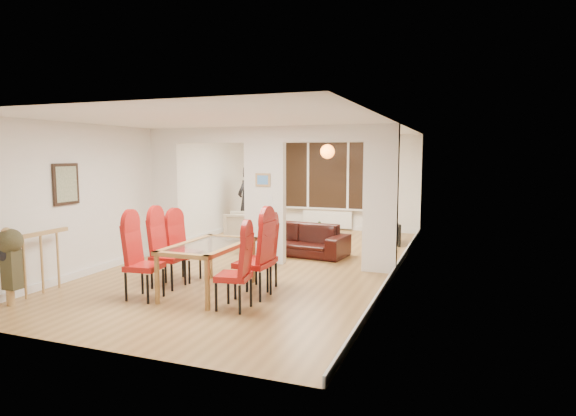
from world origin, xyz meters
The scene contains 24 objects.
floor centered at (0.00, 0.00, 0.00)m, with size 5.00×9.00×0.01m, color olive.
room_walls centered at (0.00, 0.00, 1.30)m, with size 5.00×9.00×2.60m, color silver, non-canonical shape.
divider_wall centered at (0.00, 0.00, 1.30)m, with size 5.00×0.18×2.60m, color white.
bay_window_blinds centered at (0.00, 4.44, 1.50)m, with size 3.00×0.08×1.80m, color black.
radiator centered at (0.00, 4.40, 0.30)m, with size 1.40×0.08×0.50m, color white.
pendant_light centered at (0.30, 3.30, 2.15)m, with size 0.36×0.36×0.36m, color orange.
stair_newel centered at (-2.25, -3.20, 0.55)m, with size 0.40×1.20×1.10m, color #A7824D, non-canonical shape.
wall_poster centered at (-2.47, -2.40, 1.60)m, with size 0.04×0.52×0.67m, color gray.
pillar_photo centered at (0.00, -0.10, 1.60)m, with size 0.30×0.03×0.25m, color #4C8CD8.
dining_table centered at (0.01, -2.19, 0.37)m, with size 0.89×1.59×0.75m, color olive, non-canonical shape.
dining_chair_la centered at (-0.69, -2.80, 0.56)m, with size 0.45×0.45×1.13m, color #9B130F, non-canonical shape.
dining_chair_lb centered at (-0.73, -2.15, 0.56)m, with size 0.45×0.45×1.12m, color #9B130F, non-canonical shape.
dining_chair_lc centered at (-0.70, -1.70, 0.52)m, with size 0.42×0.42×1.05m, color #9B130F, non-canonical shape.
dining_chair_ra centered at (0.72, -2.77, 0.53)m, with size 0.43×0.43×1.07m, color #9B130F, non-canonical shape.
dining_chair_rb centered at (0.74, -2.18, 0.59)m, with size 0.47×0.47×1.17m, color #9B130F, non-canonical shape.
dining_chair_rc centered at (0.67, -1.71, 0.53)m, with size 0.42×0.42×1.05m, color #9B130F, non-canonical shape.
sofa centered at (0.28, 0.95, 0.32)m, with size 2.18×0.85×0.64m, color black.
armchair centered at (-1.46, 1.97, 0.35)m, with size 0.77×0.75×0.70m, color beige.
person centered at (-1.74, 2.89, 0.89)m, with size 0.43×0.65×1.78m, color black.
television centered at (2.00, 2.81, 0.25)m, with size 0.12×0.88×0.51m, color black.
coffee_table centered at (0.19, 2.32, 0.11)m, with size 0.98×0.49×0.23m, color black, non-canonical shape.
bottle centered at (0.37, 2.41, 0.37)m, with size 0.07×0.07×0.28m, color #143F19.
bowl centered at (0.01, 2.41, 0.25)m, with size 0.22×0.22×0.05m, color black.
shoes centered at (0.13, -0.22, 0.05)m, with size 0.22×0.24×0.09m, color black, non-canonical shape.
Camera 1 is at (3.60, -8.42, 2.08)m, focal length 30.00 mm.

